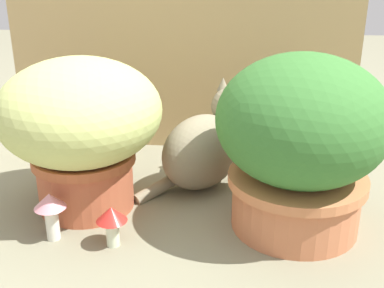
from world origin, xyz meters
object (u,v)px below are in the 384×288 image
grass_planter (81,124)px  mushroom_ornament_pink (50,207)px  leafy_planter (301,140)px  mushroom_ornament_red (112,219)px  cat (206,147)px

grass_planter → mushroom_ornament_pink: 0.23m
leafy_planter → mushroom_ornament_red: (-0.43, -0.13, -0.16)m
cat → leafy_planter: bearing=-41.1°
mushroom_ornament_pink → mushroom_ornament_red: size_ratio=1.20×
leafy_planter → mushroom_ornament_red: size_ratio=4.31×
grass_planter → cat: grass_planter is taller
leafy_planter → mushroom_ornament_pink: (-0.59, -0.12, -0.15)m
leafy_planter → cat: (-0.24, 0.21, -0.11)m
leafy_planter → cat: leafy_planter is taller
grass_planter → cat: bearing=26.9°
mushroom_ornament_pink → grass_planter: bearing=78.5°
cat → mushroom_ornament_pink: bearing=-136.7°
mushroom_ornament_red → mushroom_ornament_pink: bearing=174.9°
grass_planter → mushroom_ornament_red: grass_planter is taller
cat → mushroom_ornament_red: 0.40m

